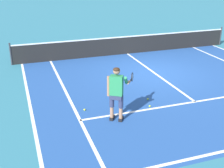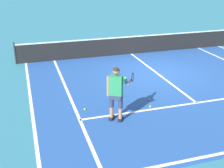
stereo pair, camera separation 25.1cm
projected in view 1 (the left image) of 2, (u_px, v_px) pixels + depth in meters
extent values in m
plane|color=teal|center=(154.00, 73.00, 13.11)|extent=(80.00, 80.00, 0.00)
cube|color=#234C93|center=(170.00, 84.00, 11.92)|extent=(10.98, 9.59, 0.00)
cube|color=white|center=(195.00, 102.00, 10.34)|extent=(8.23, 0.10, 0.01)
cube|color=white|center=(154.00, 73.00, 13.15)|extent=(0.10, 6.40, 0.01)
cube|color=white|center=(69.00, 97.00, 10.68)|extent=(0.10, 9.19, 0.01)
cube|color=white|center=(29.00, 103.00, 10.27)|extent=(0.10, 9.19, 0.01)
cylinder|color=#333338|center=(11.00, 54.00, 13.97)|extent=(0.08, 0.08, 1.07)
cylinder|color=#333338|center=(221.00, 36.00, 17.55)|extent=(0.08, 0.08, 1.07)
cube|color=black|center=(128.00, 46.00, 15.79)|extent=(11.84, 0.02, 0.91)
cube|color=white|center=(128.00, 37.00, 15.61)|extent=(11.84, 0.03, 0.06)
cube|color=black|center=(112.00, 118.00, 9.17)|extent=(0.24, 0.30, 0.09)
cube|color=black|center=(121.00, 119.00, 9.11)|extent=(0.24, 0.30, 0.09)
cylinder|color=#A37556|center=(112.00, 112.00, 9.05)|extent=(0.11, 0.11, 0.36)
cylinder|color=#2D3351|center=(112.00, 100.00, 8.91)|extent=(0.14, 0.14, 0.41)
cylinder|color=#A37556|center=(121.00, 113.00, 8.99)|extent=(0.11, 0.11, 0.36)
cylinder|color=#2D3351|center=(121.00, 101.00, 8.84)|extent=(0.14, 0.14, 0.41)
cube|color=#2D3351|center=(116.00, 96.00, 8.81)|extent=(0.39, 0.35, 0.20)
cube|color=#28844C|center=(116.00, 85.00, 8.69)|extent=(0.44, 0.39, 0.60)
cylinder|color=#A37556|center=(109.00, 86.00, 8.76)|extent=(0.09, 0.09, 0.62)
cylinder|color=#28844C|center=(126.00, 80.00, 8.65)|extent=(0.22, 0.27, 0.29)
cylinder|color=#A37556|center=(129.00, 82.00, 8.89)|extent=(0.22, 0.29, 0.14)
sphere|color=#A37556|center=(117.00, 71.00, 8.53)|extent=(0.21, 0.21, 0.21)
ellipsoid|color=#382314|center=(116.00, 70.00, 8.49)|extent=(0.28, 0.28, 0.12)
cylinder|color=#232326|center=(130.00, 81.00, 9.09)|extent=(0.13, 0.19, 0.03)
cylinder|color=black|center=(131.00, 79.00, 9.23)|extent=(0.07, 0.10, 0.02)
torus|color=black|center=(132.00, 77.00, 9.40)|extent=(0.18, 0.26, 0.30)
cylinder|color=silver|center=(132.00, 77.00, 9.40)|extent=(0.14, 0.21, 0.25)
sphere|color=#CCE02D|center=(150.00, 106.00, 9.96)|extent=(0.07, 0.07, 0.07)
sphere|color=#CCE02D|center=(85.00, 110.00, 9.70)|extent=(0.07, 0.07, 0.07)
sphere|color=#CCE02D|center=(148.00, 99.00, 10.48)|extent=(0.07, 0.07, 0.07)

